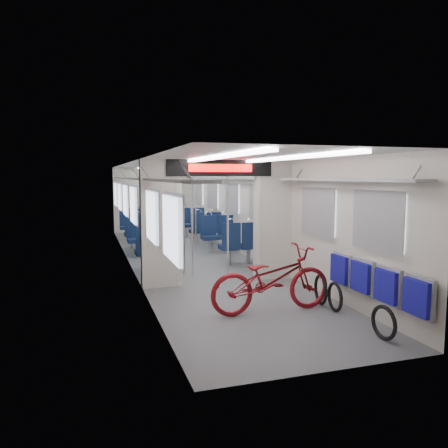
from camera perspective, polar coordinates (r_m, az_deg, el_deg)
name	(u,v)px	position (r m, az deg, el deg)	size (l,w,h in m)	color
carriage	(196,199)	(9.81, -3.63, 3.33)	(12.00, 12.02, 2.31)	#515456
bicycle	(271,279)	(6.50, 6.20, -7.19)	(0.65, 1.88, 0.99)	maroon
flip_bench	(375,281)	(6.33, 19.07, -7.08)	(0.12, 2.09, 0.50)	gray
bike_hoop_a	(384,325)	(5.82, 20.13, -12.23)	(0.44, 0.44, 0.05)	black
bike_hoop_b	(335,298)	(6.75, 14.29, -9.40)	(0.45, 0.45, 0.05)	black
bike_hoop_c	(321,291)	(7.06, 12.51, -8.54)	(0.49, 0.49, 0.05)	black
seat_bay_near_left	(152,238)	(10.29, -9.44, -1.84)	(0.94, 2.23, 1.15)	#0D1C3C
seat_bay_near_right	(228,236)	(10.70, 0.53, -1.62)	(0.89, 1.99, 1.07)	#0D1C3C
seat_bay_far_left	(138,226)	(13.16, -11.23, -0.25)	(0.89, 2.00, 1.08)	#0D1C3C
seat_bay_far_right	(198,224)	(13.56, -3.39, 0.03)	(0.89, 1.96, 1.07)	#0D1C3C
stanchion_near_left	(192,220)	(8.47, -4.15, 0.48)	(0.04, 0.04, 2.30)	silver
stanchion_near_right	(228,220)	(8.60, 0.50, 0.58)	(0.05, 0.05, 2.30)	silver
stanchion_far_left	(167,208)	(11.67, -7.51, 2.04)	(0.04, 0.04, 2.30)	silver
stanchion_far_right	(196,208)	(11.64, -3.73, 2.07)	(0.04, 0.04, 2.30)	silver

